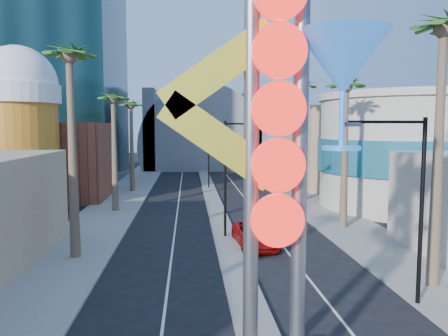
% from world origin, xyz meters
% --- Properties ---
extents(sidewalk_west, '(5.00, 100.00, 0.15)m').
position_xyz_m(sidewalk_west, '(-9.50, 35.00, 0.07)').
color(sidewalk_west, gray).
rests_on(sidewalk_west, ground).
extents(sidewalk_east, '(5.00, 100.00, 0.15)m').
position_xyz_m(sidewalk_east, '(9.50, 35.00, 0.07)').
color(sidewalk_east, gray).
rests_on(sidewalk_east, ground).
extents(median, '(1.60, 84.00, 0.15)m').
position_xyz_m(median, '(0.00, 38.00, 0.07)').
color(median, gray).
rests_on(median, ground).
extents(brick_filler_west, '(10.00, 10.00, 8.00)m').
position_xyz_m(brick_filler_west, '(-16.00, 38.00, 4.00)').
color(brick_filler_west, brown).
rests_on(brick_filler_west, ground).
extents(filler_east, '(10.00, 20.00, 10.00)m').
position_xyz_m(filler_east, '(16.00, 48.00, 5.00)').
color(filler_east, tan).
rests_on(filler_east, ground).
extents(beer_mug, '(7.00, 7.00, 14.50)m').
position_xyz_m(beer_mug, '(-17.00, 30.00, 7.84)').
color(beer_mug, '#A86E16').
rests_on(beer_mug, ground).
extents(turquoise_building, '(16.60, 16.60, 10.60)m').
position_xyz_m(turquoise_building, '(18.00, 30.00, 5.25)').
color(turquoise_building, '#B5AD99').
rests_on(turquoise_building, ground).
extents(canopy, '(22.00, 16.00, 22.00)m').
position_xyz_m(canopy, '(0.00, 72.00, 4.31)').
color(canopy, slate).
rests_on(canopy, ground).
extents(neon_sign, '(6.53, 2.60, 12.55)m').
position_xyz_m(neon_sign, '(0.82, 2.96, 7.31)').
color(neon_sign, gray).
rests_on(neon_sign, ground).
extents(streetlight_0, '(3.79, 0.25, 8.00)m').
position_xyz_m(streetlight_0, '(0.55, 20.00, 4.88)').
color(streetlight_0, black).
rests_on(streetlight_0, ground).
extents(streetlight_1, '(3.79, 0.25, 8.00)m').
position_xyz_m(streetlight_1, '(-0.55, 44.00, 4.88)').
color(streetlight_1, black).
rests_on(streetlight_1, ground).
extents(streetlight_2, '(3.45, 0.25, 8.00)m').
position_xyz_m(streetlight_2, '(6.72, 8.00, 4.83)').
color(streetlight_2, black).
rests_on(streetlight_2, ground).
extents(palm_1, '(2.40, 2.40, 12.70)m').
position_xyz_m(palm_1, '(-9.00, 16.00, 10.82)').
color(palm_1, brown).
rests_on(palm_1, ground).
extents(palm_2, '(2.40, 2.40, 11.20)m').
position_xyz_m(palm_2, '(-9.00, 30.00, 9.48)').
color(palm_2, brown).
rests_on(palm_2, ground).
extents(palm_3, '(2.40, 2.40, 11.20)m').
position_xyz_m(palm_3, '(-9.00, 42.00, 9.48)').
color(palm_3, brown).
rests_on(palm_3, ground).
extents(palm_5, '(2.40, 2.40, 13.20)m').
position_xyz_m(palm_5, '(9.00, 10.00, 11.27)').
color(palm_5, brown).
rests_on(palm_5, ground).
extents(palm_6, '(2.40, 2.40, 11.70)m').
position_xyz_m(palm_6, '(9.00, 22.00, 9.93)').
color(palm_6, brown).
rests_on(palm_6, ground).
extents(palm_7, '(2.40, 2.40, 12.70)m').
position_xyz_m(palm_7, '(9.00, 34.00, 10.82)').
color(palm_7, brown).
rests_on(palm_7, ground).
extents(red_pickup, '(2.79, 5.42, 1.46)m').
position_xyz_m(red_pickup, '(1.79, 17.84, 0.73)').
color(red_pickup, '#B50F0D').
rests_on(red_pickup, ground).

